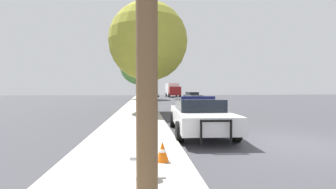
% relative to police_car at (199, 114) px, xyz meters
% --- Properties ---
extents(ground_plane, '(110.00, 110.00, 0.00)m').
position_rel_police_car_xyz_m(ground_plane, '(2.47, -1.99, -0.75)').
color(ground_plane, '#3D3D42').
extents(sidewalk_left, '(3.00, 110.00, 0.13)m').
position_rel_police_car_xyz_m(sidewalk_left, '(-2.63, -1.99, -0.69)').
color(sidewalk_left, '#ADA89E').
rests_on(sidewalk_left, ground_plane).
extents(police_car, '(2.34, 5.14, 1.47)m').
position_rel_police_car_xyz_m(police_car, '(0.00, 0.00, 0.00)').
color(police_car, white).
rests_on(police_car, ground_plane).
extents(fire_hydrant, '(0.53, 0.23, 0.71)m').
position_rel_police_car_xyz_m(fire_hydrant, '(-2.20, -4.58, -0.25)').
color(fire_hydrant, '#B7BCC1').
rests_on(fire_hydrant, sidewalk_left).
extents(traffic_light, '(3.14, 0.35, 5.49)m').
position_rel_police_car_xyz_m(traffic_light, '(-1.23, 20.84, 3.19)').
color(traffic_light, '#424247').
rests_on(traffic_light, sidewalk_left).
extents(car_background_oncoming, '(2.12, 4.70, 1.26)m').
position_rel_police_car_xyz_m(car_background_oncoming, '(5.13, 24.52, -0.06)').
color(car_background_oncoming, '#474C51').
rests_on(car_background_oncoming, ground_plane).
extents(car_background_distant, '(2.12, 4.59, 1.32)m').
position_rel_police_car_xyz_m(car_background_distant, '(-0.00, 40.66, -0.05)').
color(car_background_distant, silver).
rests_on(car_background_distant, ground_plane).
extents(box_truck, '(2.65, 7.27, 2.94)m').
position_rel_police_car_xyz_m(box_truck, '(3.93, 38.64, 0.83)').
color(box_truck, maroon).
rests_on(box_truck, ground_plane).
extents(tree_sidewalk_far, '(5.80, 5.80, 8.13)m').
position_rel_police_car_xyz_m(tree_sidewalk_far, '(-3.09, 27.96, 4.60)').
color(tree_sidewalk_far, brown).
rests_on(tree_sidewalk_far, sidewalk_left).
extents(tree_sidewalk_near, '(5.72, 5.72, 7.94)m').
position_rel_police_car_xyz_m(tree_sidewalk_near, '(-1.86, 7.69, 4.45)').
color(tree_sidewalk_near, brown).
rests_on(tree_sidewalk_near, sidewalk_left).
extents(traffic_cone, '(0.30, 0.30, 0.46)m').
position_rel_police_car_xyz_m(traffic_cone, '(-1.78, -3.77, -0.39)').
color(traffic_cone, orange).
rests_on(traffic_cone, sidewalk_left).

